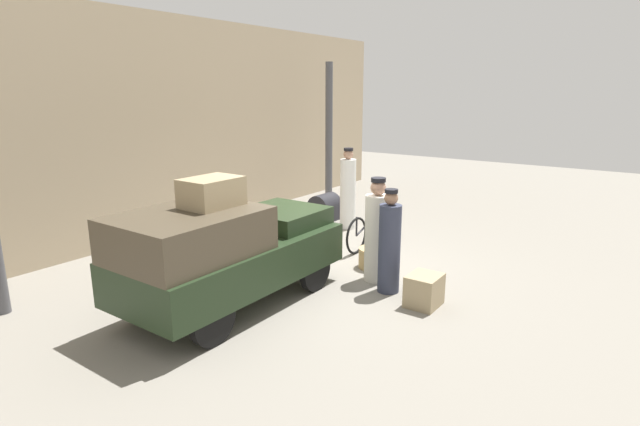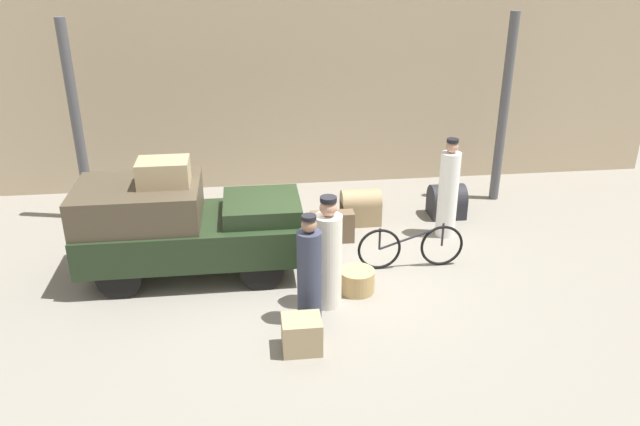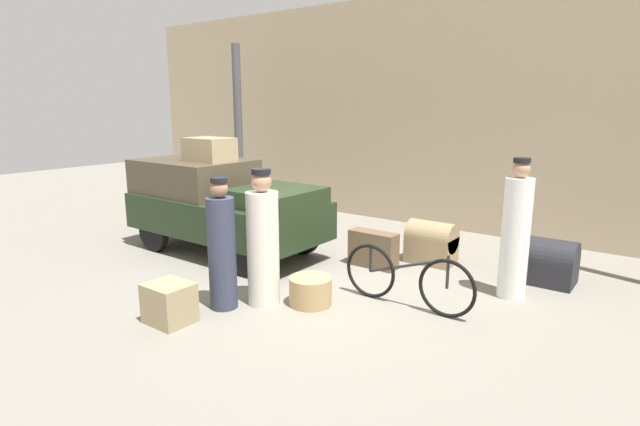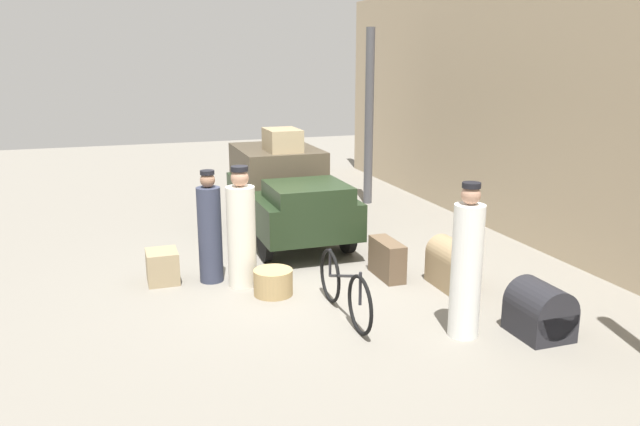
% 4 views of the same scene
% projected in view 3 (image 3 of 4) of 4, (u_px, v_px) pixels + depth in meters
% --- Properties ---
extents(ground_plane, '(30.00, 30.00, 0.00)m').
position_uv_depth(ground_plane, '(300.00, 279.00, 7.03)').
color(ground_plane, gray).
extents(station_building_facade, '(16.00, 0.15, 4.50)m').
position_uv_depth(station_building_facade, '(430.00, 113.00, 9.74)').
color(station_building_facade, tan).
rests_on(station_building_facade, ground).
extents(canopy_pillar_left, '(0.18, 0.18, 3.67)m').
position_uv_depth(canopy_pillar_left, '(238.00, 131.00, 11.00)').
color(canopy_pillar_left, '#4C4C51').
rests_on(canopy_pillar_left, ground).
extents(truck, '(3.37, 1.52, 1.50)m').
position_uv_depth(truck, '(220.00, 203.00, 8.22)').
color(truck, black).
rests_on(truck, ground).
extents(bicycle, '(1.72, 0.04, 0.74)m').
position_uv_depth(bicycle, '(407.00, 279.00, 6.02)').
color(bicycle, black).
rests_on(bicycle, ground).
extents(wicker_basket, '(0.52, 0.52, 0.35)m').
position_uv_depth(wicker_basket, '(310.00, 291.00, 6.13)').
color(wicker_basket, tan).
rests_on(wicker_basket, ground).
extents(conductor_in_dark_uniform, '(0.39, 0.39, 1.68)m').
position_uv_depth(conductor_in_dark_uniform, '(263.00, 244.00, 6.04)').
color(conductor_in_dark_uniform, silver).
rests_on(conductor_in_dark_uniform, ground).
extents(porter_carrying_trunk, '(0.35, 0.35, 1.78)m').
position_uv_depth(porter_carrying_trunk, '(516.00, 234.00, 6.24)').
color(porter_carrying_trunk, white).
rests_on(porter_carrying_trunk, ground).
extents(porter_lifting_near_truck, '(0.33, 0.33, 1.59)m').
position_uv_depth(porter_lifting_near_truck, '(222.00, 249.00, 5.92)').
color(porter_lifting_near_truck, '#33384C').
rests_on(porter_lifting_near_truck, ground).
extents(suitcase_black_upright, '(0.72, 0.46, 0.66)m').
position_uv_depth(suitcase_black_upright, '(431.00, 242.00, 7.70)').
color(suitcase_black_upright, '#937A56').
rests_on(suitcase_black_upright, ground).
extents(trunk_umber_medium, '(0.50, 0.43, 0.46)m').
position_uv_depth(trunk_umber_medium, '(169.00, 303.00, 5.61)').
color(trunk_umber_medium, '#9E8966').
rests_on(trunk_umber_medium, ground).
extents(trunk_barrel_dark, '(0.65, 0.56, 0.63)m').
position_uv_depth(trunk_barrel_dark, '(550.00, 264.00, 6.84)').
color(trunk_barrel_dark, '#232328').
rests_on(trunk_barrel_dark, ground).
extents(suitcase_small_leather, '(0.75, 0.27, 0.54)m').
position_uv_depth(suitcase_small_leather, '(373.00, 249.00, 7.53)').
color(suitcase_small_leather, brown).
rests_on(suitcase_small_leather, ground).
extents(trunk_on_truck_roof, '(0.76, 0.56, 0.38)m').
position_uv_depth(trunk_on_truck_roof, '(210.00, 149.00, 8.14)').
color(trunk_on_truck_roof, '#9E8966').
rests_on(trunk_on_truck_roof, truck).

